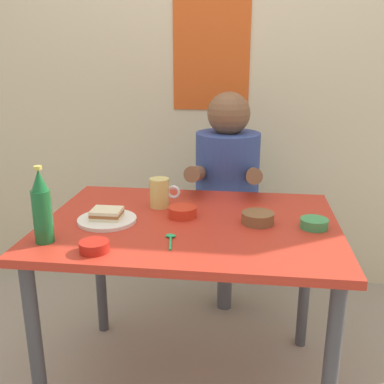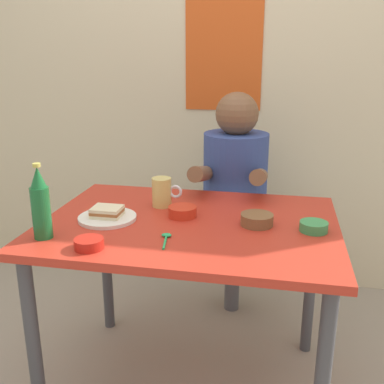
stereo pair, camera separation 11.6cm
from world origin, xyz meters
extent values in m
plane|color=gray|center=(0.00, 0.00, 0.00)|extent=(6.00, 6.00, 0.00)
cube|color=beige|center=(0.00, 1.05, 1.30)|extent=(4.40, 0.08, 2.60)
cube|color=#CC4C19|center=(-0.02, 1.01, 1.33)|extent=(0.42, 0.01, 0.59)
cube|color=#B72D1E|center=(0.00, 0.00, 0.72)|extent=(1.10, 0.80, 0.03)
cylinder|color=#3F3F44|center=(-0.49, -0.34, 0.35)|extent=(0.05, 0.05, 0.71)
cylinder|color=#3F3F44|center=(-0.49, 0.34, 0.35)|extent=(0.05, 0.05, 0.71)
cylinder|color=#3F3F44|center=(0.49, 0.34, 0.35)|extent=(0.05, 0.05, 0.71)
cylinder|color=#4C4C51|center=(0.11, 0.63, 0.21)|extent=(0.08, 0.08, 0.41)
cylinder|color=#2D2D33|center=(0.11, 0.63, 0.43)|extent=(0.34, 0.34, 0.04)
cylinder|color=#33478C|center=(0.11, 0.63, 0.71)|extent=(0.32, 0.32, 0.52)
sphere|color=brown|center=(0.11, 0.63, 1.06)|extent=(0.21, 0.21, 0.21)
cylinder|color=brown|center=(-0.02, 0.38, 0.82)|extent=(0.07, 0.31, 0.14)
cylinder|color=brown|center=(0.24, 0.38, 0.82)|extent=(0.07, 0.31, 0.14)
cylinder|color=silver|center=(-0.31, -0.04, 0.75)|extent=(0.22, 0.22, 0.01)
cube|color=beige|center=(-0.31, -0.04, 0.76)|extent=(0.11, 0.09, 0.01)
cube|color=#9E592D|center=(-0.31, -0.04, 0.77)|extent=(0.11, 0.09, 0.01)
cube|color=beige|center=(-0.31, -0.04, 0.78)|extent=(0.11, 0.09, 0.01)
cylinder|color=#D1BC66|center=(-0.15, 0.15, 0.80)|extent=(0.08, 0.08, 0.12)
torus|color=silver|center=(-0.09, 0.15, 0.81)|extent=(0.06, 0.01, 0.06)
cylinder|color=#19602D|center=(-0.46, -0.25, 0.83)|extent=(0.06, 0.06, 0.18)
cone|color=#19602D|center=(-0.46, -0.25, 0.95)|extent=(0.05, 0.05, 0.07)
cylinder|color=#BFB74C|center=(-0.46, -0.25, 1.00)|extent=(0.03, 0.03, 0.01)
cylinder|color=brown|center=(0.25, 0.01, 0.76)|extent=(0.12, 0.12, 0.04)
cylinder|color=brown|center=(0.25, 0.01, 0.77)|extent=(0.10, 0.10, 0.02)
cylinder|color=red|center=(-0.04, 0.05, 0.76)|extent=(0.11, 0.11, 0.04)
cylinder|color=#A33521|center=(-0.04, 0.05, 0.77)|extent=(0.09, 0.09, 0.02)
cylinder|color=#388C4C|center=(0.45, -0.01, 0.76)|extent=(0.10, 0.10, 0.03)
cylinder|color=#5B643A|center=(0.45, -0.01, 0.77)|extent=(0.08, 0.08, 0.02)
cylinder|color=#B21E14|center=(-0.27, -0.30, 0.76)|extent=(0.10, 0.10, 0.03)
cylinder|color=maroon|center=(-0.27, -0.30, 0.76)|extent=(0.08, 0.08, 0.02)
cylinder|color=#26A559|center=(-0.04, -0.22, 0.74)|extent=(0.03, 0.11, 0.01)
ellipsoid|color=#26A559|center=(-0.05, -0.16, 0.75)|extent=(0.04, 0.02, 0.01)
camera|label=1|loc=(0.21, -1.57, 1.35)|focal=42.10mm
camera|label=2|loc=(0.32, -1.55, 1.35)|focal=42.10mm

